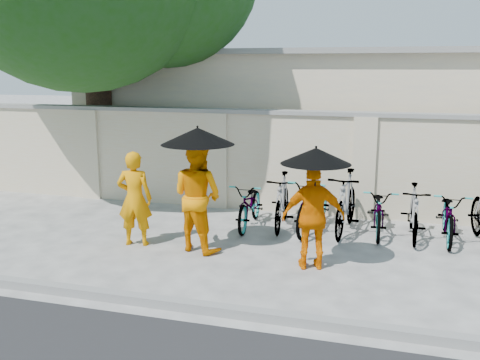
# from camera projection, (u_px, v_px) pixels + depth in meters

# --- Properties ---
(ground) EXTENTS (80.00, 80.00, 0.00)m
(ground) POSITION_uv_depth(u_px,v_px,m) (217.00, 261.00, 8.24)
(ground) COLOR #B5B2AD
(kerb) EXTENTS (40.00, 0.16, 0.12)m
(kerb) POSITION_uv_depth(u_px,v_px,m) (173.00, 304.00, 6.63)
(kerb) COLOR gray
(kerb) RESTS_ON ground
(compound_wall) EXTENTS (20.00, 0.30, 2.00)m
(compound_wall) POSITION_uv_depth(u_px,v_px,m) (313.00, 165.00, 10.77)
(compound_wall) COLOR beige
(compound_wall) RESTS_ON ground
(building_behind) EXTENTS (14.00, 6.00, 3.20)m
(building_behind) POSITION_uv_depth(u_px,v_px,m) (374.00, 119.00, 13.94)
(building_behind) COLOR beige
(building_behind) RESTS_ON ground
(monk_left) EXTENTS (0.64, 0.49, 1.59)m
(monk_left) POSITION_uv_depth(u_px,v_px,m) (135.00, 199.00, 8.86)
(monk_left) COLOR orange
(monk_left) RESTS_ON ground
(monk_center) EXTENTS (1.06, 0.95, 1.81)m
(monk_center) POSITION_uv_depth(u_px,v_px,m) (197.00, 196.00, 8.60)
(monk_center) COLOR orange
(monk_center) RESTS_ON ground
(parasol_center) EXTENTS (1.16, 1.16, 0.99)m
(parasol_center) POSITION_uv_depth(u_px,v_px,m) (198.00, 136.00, 8.30)
(parasol_center) COLOR black
(parasol_center) RESTS_ON ground
(monk_right) EXTENTS (0.99, 0.62, 1.58)m
(monk_right) POSITION_uv_depth(u_px,v_px,m) (313.00, 217.00, 7.81)
(monk_right) COLOR #E46A00
(monk_right) RESTS_ON ground
(parasol_right) EXTENTS (1.01, 1.01, 0.93)m
(parasol_right) POSITION_uv_depth(u_px,v_px,m) (316.00, 156.00, 7.53)
(parasol_right) COLOR black
(parasol_right) RESTS_ON ground
(bike_0) EXTENTS (0.64, 1.68, 0.87)m
(bike_0) POSITION_uv_depth(u_px,v_px,m) (250.00, 204.00, 9.92)
(bike_0) COLOR gray
(bike_0) RESTS_ON ground
(bike_1) EXTENTS (0.59, 1.72, 1.01)m
(bike_1) POSITION_uv_depth(u_px,v_px,m) (282.00, 201.00, 9.85)
(bike_1) COLOR gray
(bike_1) RESTS_ON ground
(bike_2) EXTENTS (0.89, 1.96, 0.99)m
(bike_2) POSITION_uv_depth(u_px,v_px,m) (314.00, 204.00, 9.71)
(bike_2) COLOR gray
(bike_2) RESTS_ON ground
(bike_3) EXTENTS (0.69, 1.91, 1.12)m
(bike_3) POSITION_uv_depth(u_px,v_px,m) (346.00, 202.00, 9.54)
(bike_3) COLOR gray
(bike_3) RESTS_ON ground
(bike_4) EXTENTS (0.65, 1.68, 0.87)m
(bike_4) POSITION_uv_depth(u_px,v_px,m) (379.00, 210.00, 9.49)
(bike_4) COLOR gray
(bike_4) RESTS_ON ground
(bike_5) EXTENTS (0.48, 1.59, 0.95)m
(bike_5) POSITION_uv_depth(u_px,v_px,m) (414.00, 213.00, 9.21)
(bike_5) COLOR gray
(bike_5) RESTS_ON ground
(bike_6) EXTENTS (0.62, 1.71, 0.90)m
(bike_6) POSITION_uv_depth(u_px,v_px,m) (449.00, 215.00, 9.14)
(bike_6) COLOR gray
(bike_6) RESTS_ON ground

